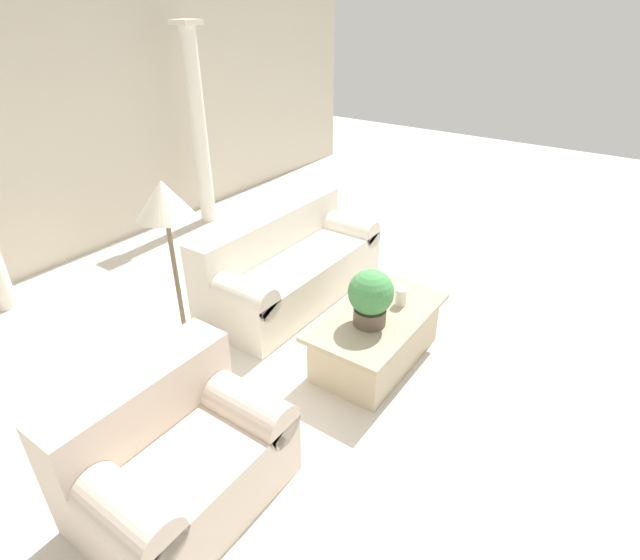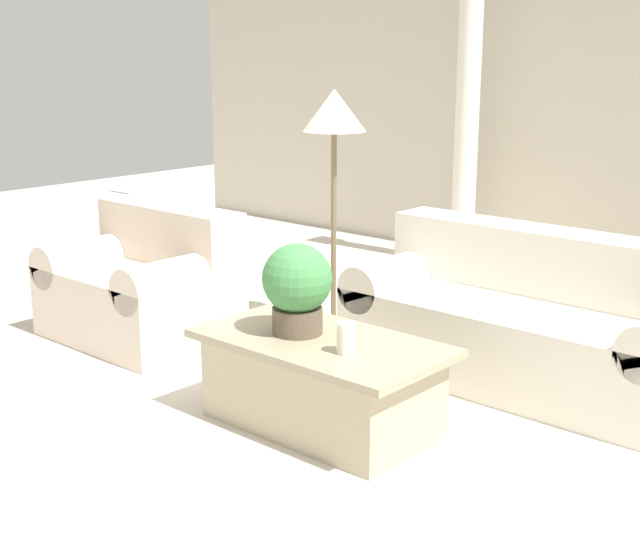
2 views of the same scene
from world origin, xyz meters
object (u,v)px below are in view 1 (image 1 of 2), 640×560
(coffee_table, at_px, (376,337))
(floor_lamp, at_px, (166,212))
(sofa_long, at_px, (289,264))
(loveseat, at_px, (174,454))
(potted_plant, at_px, (371,296))

(coffee_table, relative_size, floor_lamp, 0.79)
(sofa_long, distance_m, loveseat, 2.42)
(coffee_table, distance_m, potted_plant, 0.49)
(loveseat, xyz_separation_m, floor_lamp, (0.86, 0.88, 1.01))
(sofa_long, bearing_deg, potted_plant, -114.98)
(sofa_long, height_order, loveseat, same)
(sofa_long, height_order, potted_plant, potted_plant)
(potted_plant, bearing_deg, loveseat, 168.99)
(loveseat, relative_size, floor_lamp, 0.73)
(loveseat, height_order, potted_plant, potted_plant)
(loveseat, bearing_deg, coffee_table, -9.90)
(sofa_long, bearing_deg, floor_lamp, -177.87)
(sofa_long, xyz_separation_m, floor_lamp, (-1.38, -0.05, 1.02))
(loveseat, distance_m, floor_lamp, 1.59)
(sofa_long, xyz_separation_m, potted_plant, (-0.58, -1.25, 0.36))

